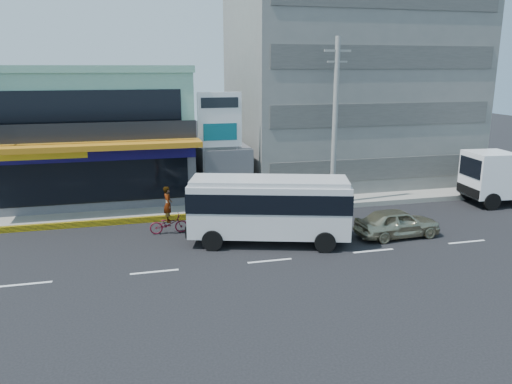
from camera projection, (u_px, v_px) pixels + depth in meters
ground at (270, 261)px, 21.98m from camera, size 120.00×120.00×0.00m
sidewalk at (305, 198)px, 32.06m from camera, size 70.00×5.00×0.30m
shop_building at (93, 136)px, 32.22m from camera, size 12.40×11.70×8.00m
concrete_building at (346, 85)px, 36.76m from camera, size 16.00×12.00×14.00m
gap_structure at (221, 169)px, 32.84m from camera, size 3.00×6.00×3.50m
satellite_dish at (223, 144)px, 31.45m from camera, size 1.50×1.50×0.15m
billboard at (220, 126)px, 29.31m from camera, size 2.60×0.18×6.90m
utility_pole_near at (335, 123)px, 29.11m from camera, size 1.60×0.30×10.00m
minibus at (269, 205)px, 23.82m from camera, size 8.02×4.56×3.20m
sedan at (397, 223)px, 24.94m from camera, size 4.38×1.93×1.47m
motorcycle_rider at (169, 218)px, 25.44m from camera, size 1.93×0.68×2.47m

